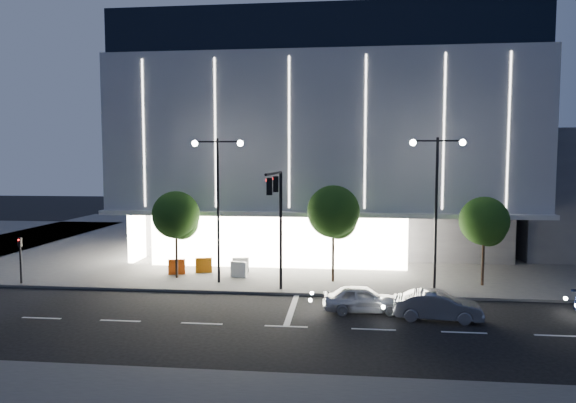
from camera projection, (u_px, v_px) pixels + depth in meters
The scene contains 16 objects.
ground at pixel (249, 315), 25.41m from camera, with size 160.00×160.00×0.00m, color black.
sidewalk_museum at pixel (347, 241), 48.67m from camera, with size 70.00×40.00×0.15m, color #474747.
museum at pixel (325, 143), 46.47m from camera, with size 30.00×25.80×18.00m.
traffic_mast at pixel (278, 208), 28.22m from camera, with size 0.33×5.89×7.07m.
street_lamp_west at pixel (218, 189), 31.20m from camera, with size 3.16×0.36×9.00m.
street_lamp_east at pixel (437, 190), 29.83m from camera, with size 3.16×0.36×9.00m.
ped_signal_far at pixel (20, 255), 31.30m from camera, with size 0.22×0.24×3.00m.
tree_left at pixel (176, 218), 32.68m from camera, with size 3.02×3.02×5.72m.
tree_mid at pixel (334, 215), 31.60m from camera, with size 3.25×3.25×6.15m.
tree_right at pixel (484, 224), 30.69m from camera, with size 2.91×2.91×5.51m.
car_lead at pixel (362, 299), 25.91m from camera, with size 1.60×3.98×1.36m, color #B7B9BF.
car_second at pixel (437, 306), 24.67m from camera, with size 1.45×4.15×1.37m, color gray.
barrier_a at pixel (177, 267), 33.90m from camera, with size 1.10×0.25×1.00m, color #FF510E.
barrier_b at pixel (241, 265), 34.43m from camera, with size 1.10×0.25×1.00m, color beige.
barrier_c at pixel (204, 265), 34.41m from camera, with size 1.10×0.25×1.00m, color #D2680B.
barrier_d at pixel (239, 269), 33.09m from camera, with size 1.10×0.25×1.00m, color silver.
Camera 1 is at (4.53, -24.54, 7.67)m, focal length 32.00 mm.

